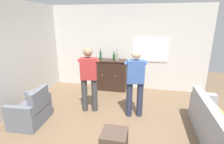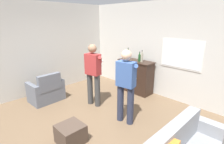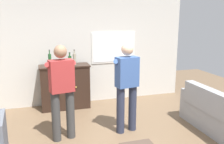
{
  "view_description": "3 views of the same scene",
  "coord_description": "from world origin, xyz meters",
  "px_view_note": "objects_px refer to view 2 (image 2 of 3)",
  "views": [
    {
      "loc": [
        0.66,
        -3.23,
        2.33
      ],
      "look_at": [
        -0.12,
        0.58,
        1.15
      ],
      "focal_mm": 28.0,
      "sensor_mm": 36.0,
      "label": 1
    },
    {
      "loc": [
        2.74,
        -2.01,
        2.27
      ],
      "look_at": [
        0.05,
        0.66,
        1.13
      ],
      "focal_mm": 28.0,
      "sensor_mm": 36.0,
      "label": 2
    },
    {
      "loc": [
        -1.12,
        -3.42,
        2.15
      ],
      "look_at": [
        0.09,
        0.57,
        1.21
      ],
      "focal_mm": 40.0,
      "sensor_mm": 36.0,
      "label": 3
    }
  ],
  "objects_px": {
    "armchair": "(47,91)",
    "person_standing_left": "(93,72)",
    "bottle_wine_green": "(139,58)",
    "ottoman": "(71,134)",
    "person_standing_right": "(126,83)",
    "bottle_spirits_clear": "(142,57)",
    "bottle_liquor_amber": "(128,55)",
    "sideboard_cabinet": "(135,76)"
  },
  "relations": [
    {
      "from": "bottle_wine_green",
      "to": "person_standing_right",
      "type": "xyz_separation_m",
      "value": [
        0.82,
        -1.57,
        -0.21
      ]
    },
    {
      "from": "bottle_liquor_amber",
      "to": "ottoman",
      "type": "xyz_separation_m",
      "value": [
        1.01,
        -2.84,
        -1.0
      ]
    },
    {
      "from": "armchair",
      "to": "bottle_liquor_amber",
      "type": "relative_size",
      "value": 2.45
    },
    {
      "from": "bottle_wine_green",
      "to": "bottle_spirits_clear",
      "type": "bearing_deg",
      "value": -13.27
    },
    {
      "from": "sideboard_cabinet",
      "to": "bottle_wine_green",
      "type": "xyz_separation_m",
      "value": [
        0.13,
        -0.01,
        0.63
      ]
    },
    {
      "from": "armchair",
      "to": "bottle_wine_green",
      "type": "bearing_deg",
      "value": 57.9
    },
    {
      "from": "armchair",
      "to": "person_standing_right",
      "type": "relative_size",
      "value": 0.54
    },
    {
      "from": "bottle_spirits_clear",
      "to": "bottle_wine_green",
      "type": "bearing_deg",
      "value": 166.73
    },
    {
      "from": "bottle_spirits_clear",
      "to": "person_standing_right",
      "type": "distance_m",
      "value": 1.72
    },
    {
      "from": "bottle_spirits_clear",
      "to": "person_standing_right",
      "type": "bearing_deg",
      "value": -65.19
    },
    {
      "from": "armchair",
      "to": "bottle_wine_green",
      "type": "relative_size",
      "value": 3.06
    },
    {
      "from": "bottle_spirits_clear",
      "to": "person_standing_left",
      "type": "relative_size",
      "value": 0.21
    },
    {
      "from": "bottle_wine_green",
      "to": "ottoman",
      "type": "height_order",
      "value": "bottle_wine_green"
    },
    {
      "from": "person_standing_right",
      "to": "bottle_spirits_clear",
      "type": "bearing_deg",
      "value": 114.81
    },
    {
      "from": "person_standing_right",
      "to": "bottle_liquor_amber",
      "type": "bearing_deg",
      "value": 129.18
    },
    {
      "from": "armchair",
      "to": "person_standing_left",
      "type": "height_order",
      "value": "person_standing_left"
    },
    {
      "from": "ottoman",
      "to": "person_standing_left",
      "type": "relative_size",
      "value": 0.28
    },
    {
      "from": "bottle_liquor_amber",
      "to": "bottle_spirits_clear",
      "type": "height_order",
      "value": "bottle_liquor_amber"
    },
    {
      "from": "person_standing_left",
      "to": "armchair",
      "type": "bearing_deg",
      "value": -143.88
    },
    {
      "from": "bottle_liquor_amber",
      "to": "ottoman",
      "type": "relative_size",
      "value": 0.79
    },
    {
      "from": "bottle_spirits_clear",
      "to": "ottoman",
      "type": "distance_m",
      "value": 3.03
    },
    {
      "from": "armchair",
      "to": "sideboard_cabinet",
      "type": "bearing_deg",
      "value": 60.33
    },
    {
      "from": "armchair",
      "to": "sideboard_cabinet",
      "type": "xyz_separation_m",
      "value": [
        1.35,
        2.38,
        0.23
      ]
    },
    {
      "from": "person_standing_left",
      "to": "bottle_liquor_amber",
      "type": "bearing_deg",
      "value": 93.81
    },
    {
      "from": "armchair",
      "to": "person_standing_left",
      "type": "relative_size",
      "value": 0.54
    },
    {
      "from": "armchair",
      "to": "bottle_spirits_clear",
      "type": "distance_m",
      "value": 2.97
    },
    {
      "from": "bottle_wine_green",
      "to": "bottle_spirits_clear",
      "type": "distance_m",
      "value": 0.11
    },
    {
      "from": "ottoman",
      "to": "person_standing_right",
      "type": "xyz_separation_m",
      "value": [
        0.26,
        1.28,
        0.76
      ]
    },
    {
      "from": "bottle_liquor_amber",
      "to": "person_standing_left",
      "type": "relative_size",
      "value": 0.22
    },
    {
      "from": "bottle_wine_green",
      "to": "ottoman",
      "type": "relative_size",
      "value": 0.63
    },
    {
      "from": "bottle_liquor_amber",
      "to": "person_standing_left",
      "type": "bearing_deg",
      "value": -86.19
    },
    {
      "from": "ottoman",
      "to": "person_standing_right",
      "type": "bearing_deg",
      "value": 78.49
    },
    {
      "from": "bottle_spirits_clear",
      "to": "armchair",
      "type": "bearing_deg",
      "value": -124.19
    },
    {
      "from": "bottle_wine_green",
      "to": "person_standing_left",
      "type": "xyz_separation_m",
      "value": [
        -0.35,
        -1.54,
        -0.21
      ]
    },
    {
      "from": "bottle_wine_green",
      "to": "bottle_liquor_amber",
      "type": "height_order",
      "value": "bottle_liquor_amber"
    },
    {
      "from": "person_standing_right",
      "to": "sideboard_cabinet",
      "type": "bearing_deg",
      "value": 121.14
    },
    {
      "from": "sideboard_cabinet",
      "to": "bottle_wine_green",
      "type": "distance_m",
      "value": 0.64
    },
    {
      "from": "bottle_wine_green",
      "to": "person_standing_right",
      "type": "height_order",
      "value": "person_standing_right"
    },
    {
      "from": "bottle_liquor_amber",
      "to": "person_standing_left",
      "type": "height_order",
      "value": "person_standing_left"
    },
    {
      "from": "sideboard_cabinet",
      "to": "bottle_spirits_clear",
      "type": "height_order",
      "value": "bottle_spirits_clear"
    },
    {
      "from": "ottoman",
      "to": "person_standing_right",
      "type": "distance_m",
      "value": 1.51
    },
    {
      "from": "ottoman",
      "to": "person_standing_left",
      "type": "bearing_deg",
      "value": 124.58
    }
  ]
}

